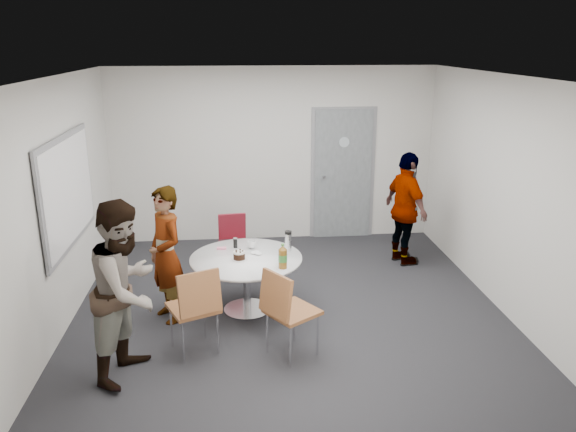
{
  "coord_description": "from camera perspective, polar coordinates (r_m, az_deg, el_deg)",
  "views": [
    {
      "loc": [
        -0.58,
        -6.07,
        3.06
      ],
      "look_at": [
        0.02,
        0.25,
        1.07
      ],
      "focal_mm": 35.0,
      "sensor_mm": 36.0,
      "label": 1
    }
  ],
  "objects": [
    {
      "name": "person_left",
      "position": [
        5.43,
        -16.1,
        -7.21
      ],
      "size": [
        0.9,
        1.01,
        1.72
      ],
      "primitive_type": "imported",
      "rotation": [
        0.0,
        0.0,
        1.22
      ],
      "color": "white",
      "rests_on": "floor"
    },
    {
      "name": "wall_back",
      "position": [
        8.76,
        -1.51,
        6.18
      ],
      "size": [
        5.0,
        0.0,
        5.0
      ],
      "primitive_type": "plane",
      "rotation": [
        1.57,
        0.0,
        0.0
      ],
      "color": "silver",
      "rests_on": "floor"
    },
    {
      "name": "wall_front",
      "position": [
        4.01,
        3.46,
        -7.91
      ],
      "size": [
        5.0,
        0.0,
        5.0
      ],
      "primitive_type": "plane",
      "rotation": [
        -1.57,
        0.0,
        0.0
      ],
      "color": "silver",
      "rests_on": "floor"
    },
    {
      "name": "ceiling",
      "position": [
        6.11,
        0.05,
        14.05
      ],
      "size": [
        5.0,
        5.0,
        0.0
      ],
      "primitive_type": "plane",
      "rotation": [
        3.14,
        0.0,
        0.0
      ],
      "color": "silver",
      "rests_on": "wall_back"
    },
    {
      "name": "person_main",
      "position": [
        6.4,
        -12.28,
        -3.87
      ],
      "size": [
        0.61,
        0.68,
        1.56
      ],
      "primitive_type": "imported",
      "rotation": [
        0.0,
        0.0,
        -1.02
      ],
      "color": "#A5C6EA",
      "rests_on": "floor"
    },
    {
      "name": "chair_near_left",
      "position": [
        5.69,
        -9.33,
        -8.69
      ],
      "size": [
        0.6,
        0.62,
        0.94
      ],
      "rotation": [
        0.0,
        0.0,
        0.42
      ],
      "color": "brown",
      "rests_on": "floor"
    },
    {
      "name": "person_right",
      "position": [
        8.01,
        11.89,
        0.69
      ],
      "size": [
        0.63,
        1.01,
        1.61
      ],
      "primitive_type": "imported",
      "rotation": [
        0.0,
        0.0,
        1.85
      ],
      "color": "black",
      "rests_on": "floor"
    },
    {
      "name": "chair_near_right",
      "position": [
        5.57,
        -0.3,
        -9.1
      ],
      "size": [
        0.65,
        0.64,
        0.94
      ],
      "rotation": [
        0.0,
        0.0,
        -0.96
      ],
      "color": "brown",
      "rests_on": "floor"
    },
    {
      "name": "chair_far",
      "position": [
        7.63,
        -5.59,
        -2.27
      ],
      "size": [
        0.43,
        0.46,
        0.82
      ],
      "rotation": [
        0.0,
        0.0,
        3.25
      ],
      "color": "maroon",
      "rests_on": "floor"
    },
    {
      "name": "wall_right",
      "position": [
        7.02,
        20.82,
        2.17
      ],
      "size": [
        0.0,
        5.0,
        5.0
      ],
      "primitive_type": "plane",
      "rotation": [
        1.57,
        0.0,
        -1.57
      ],
      "color": "silver",
      "rests_on": "floor"
    },
    {
      "name": "floor",
      "position": [
        6.83,
        0.04,
        -9.2
      ],
      "size": [
        5.0,
        5.0,
        0.0
      ],
      "primitive_type": "plane",
      "color": "black",
      "rests_on": "ground"
    },
    {
      "name": "wall_left",
      "position": [
        6.6,
        -22.12,
        1.09
      ],
      "size": [
        0.0,
        5.0,
        5.0
      ],
      "primitive_type": "plane",
      "rotation": [
        1.57,
        0.0,
        1.57
      ],
      "color": "silver",
      "rests_on": "floor"
    },
    {
      "name": "whiteboard",
      "position": [
        6.75,
        -21.43,
        2.4
      ],
      "size": [
        0.04,
        1.9,
        1.25
      ],
      "color": "gray",
      "rests_on": "wall_left"
    },
    {
      "name": "table",
      "position": [
        6.52,
        -4.03,
        -4.97
      ],
      "size": [
        1.29,
        1.29,
        0.96
      ],
      "color": "white",
      "rests_on": "floor"
    },
    {
      "name": "door",
      "position": [
        8.95,
        5.58,
        4.23
      ],
      "size": [
        1.02,
        0.17,
        2.12
      ],
      "color": "slate",
      "rests_on": "wall_back"
    }
  ]
}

